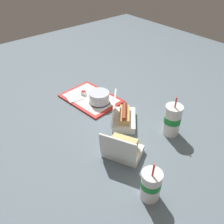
% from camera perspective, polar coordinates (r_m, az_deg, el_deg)
% --- Properties ---
extents(ground_plane, '(3.20, 3.20, 0.00)m').
position_cam_1_polar(ground_plane, '(1.48, 0.31, -1.22)').
color(ground_plane, slate).
extents(food_tray, '(0.39, 0.29, 0.01)m').
position_cam_1_polar(food_tray, '(1.64, -4.87, 3.09)').
color(food_tray, red).
rests_on(food_tray, ground_plane).
extents(cake_container, '(0.13, 0.13, 0.07)m').
position_cam_1_polar(cake_container, '(1.57, -2.93, 3.27)').
color(cake_container, black).
rests_on(cake_container, food_tray).
extents(ketchup_cup, '(0.04, 0.04, 0.02)m').
position_cam_1_polar(ketchup_cup, '(1.67, -6.50, 4.38)').
color(ketchup_cup, white).
rests_on(ketchup_cup, food_tray).
extents(napkin_stack, '(0.12, 0.12, 0.00)m').
position_cam_1_polar(napkin_stack, '(1.65, -8.58, 3.39)').
color(napkin_stack, white).
rests_on(napkin_stack, food_tray).
extents(plastic_fork, '(0.11, 0.04, 0.00)m').
position_cam_1_polar(plastic_fork, '(1.67, -3.13, 4.34)').
color(plastic_fork, white).
rests_on(plastic_fork, food_tray).
extents(clamshell_hotdog_back, '(0.24, 0.24, 0.17)m').
position_cam_1_polar(clamshell_hotdog_back, '(1.42, 2.52, -1.12)').
color(clamshell_hotdog_back, white).
rests_on(clamshell_hotdog_back, ground_plane).
extents(clamshell_sandwich_corner, '(0.22, 0.21, 0.16)m').
position_cam_1_polar(clamshell_sandwich_corner, '(1.22, 2.44, -8.38)').
color(clamshell_sandwich_corner, white).
rests_on(clamshell_sandwich_corner, ground_plane).
extents(soda_cup_center, '(0.09, 0.09, 0.20)m').
position_cam_1_polar(soda_cup_center, '(1.05, 8.87, -16.15)').
color(soda_cup_center, white).
rests_on(soda_cup_center, ground_plane).
extents(soda_cup_corner, '(0.09, 0.09, 0.24)m').
position_cam_1_polar(soda_cup_corner, '(1.35, 13.62, -1.76)').
color(soda_cup_corner, white).
rests_on(soda_cup_corner, ground_plane).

